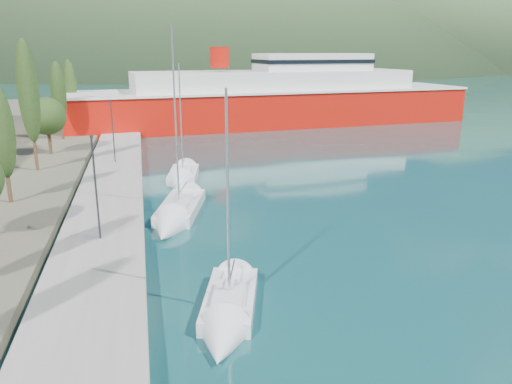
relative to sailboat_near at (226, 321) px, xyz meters
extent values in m
plane|color=#134749|center=(3.24, 114.37, -0.30)|extent=(1400.00, 1400.00, 0.00)
cube|color=gray|center=(-5.76, 20.37, 0.10)|extent=(5.00, 88.00, 0.80)
cone|color=slate|center=(423.24, 594.37, 69.70)|extent=(640.00, 640.00, 140.00)
cone|color=#3A5530|center=(263.24, 374.37, 44.70)|extent=(420.00, 420.00, 90.00)
cylinder|color=#47301E|center=(-12.67, 19.28, 1.34)|extent=(0.30, 0.30, 1.87)
ellipsoid|color=#263D17|center=(-12.67, 19.28, 5.58)|extent=(1.80, 1.80, 6.62)
cylinder|color=#47301E|center=(-12.67, 29.71, 1.70)|extent=(0.30, 0.30, 2.59)
ellipsoid|color=#263D17|center=(-12.67, 29.71, 7.58)|extent=(1.80, 1.80, 9.17)
cylinder|color=#47301E|center=(-12.67, 37.34, 1.64)|extent=(0.36, 0.36, 2.46)
sphere|color=#263D17|center=(-12.67, 37.34, 4.45)|extent=(3.94, 3.94, 3.94)
cylinder|color=#47301E|center=(-12.67, 46.88, 1.45)|extent=(0.30, 0.30, 2.08)
ellipsoid|color=#263D17|center=(-12.67, 46.88, 6.18)|extent=(1.80, 1.80, 7.39)
cylinder|color=#47301E|center=(-12.67, 58.19, 1.45)|extent=(0.30, 0.30, 2.10)
ellipsoid|color=#263D17|center=(-12.67, 58.19, 6.22)|extent=(1.80, 1.80, 7.44)
cylinder|color=#2D2D33|center=(-5.76, 9.97, 3.50)|extent=(0.12, 0.12, 6.00)
cube|color=#2D2D33|center=(-5.76, 10.22, 6.50)|extent=(0.15, 0.50, 0.12)
cylinder|color=#2D2D33|center=(-5.76, 31.17, 3.50)|extent=(0.12, 0.12, 6.00)
cube|color=#2D2D33|center=(-5.76, 31.42, 6.50)|extent=(0.15, 0.50, 0.12)
cube|color=silver|center=(0.51, 1.77, -0.05)|extent=(3.67, 5.91, 0.88)
cube|color=silver|center=(0.41, 1.42, 0.54)|extent=(1.90, 2.49, 0.34)
cylinder|color=silver|center=(0.41, 1.42, 5.03)|extent=(0.12, 0.12, 9.29)
cone|color=silver|center=(-0.46, -1.61, -0.05)|extent=(2.87, 3.08, 2.25)
cube|color=silver|center=(-0.59, 16.28, -0.02)|extent=(4.40, 7.55, 1.01)
cube|color=silver|center=(-0.72, 15.82, 0.65)|extent=(2.26, 3.16, 0.39)
cylinder|color=silver|center=(-0.72, 15.82, 6.63)|extent=(0.12, 0.12, 12.29)
cone|color=silver|center=(-1.83, 11.89, -0.02)|extent=(3.37, 3.89, 2.57)
cube|color=silver|center=(0.48, 26.27, -0.03)|extent=(3.44, 5.96, 0.96)
cube|color=silver|center=(0.42, 25.90, 0.61)|extent=(1.86, 2.47, 0.37)
cylinder|color=silver|center=(0.42, 25.90, 5.26)|extent=(0.12, 0.12, 9.61)
cone|color=silver|center=(-0.17, 22.75, -0.03)|extent=(2.89, 3.02, 2.46)
cube|color=#BC1208|center=(17.51, 58.21, 2.08)|extent=(63.58, 19.03, 6.05)
cube|color=silver|center=(17.51, 58.21, 5.10)|extent=(64.05, 19.46, 0.32)
cube|color=silver|center=(17.51, 58.21, 6.40)|extent=(44.05, 14.94, 3.24)
cube|color=silver|center=(23.95, 58.85, 9.31)|extent=(18.23, 9.71, 2.59)
cylinder|color=#BC1208|center=(8.91, 57.37, 10.07)|extent=(2.81, 2.81, 3.02)
camera|label=1|loc=(-2.98, -18.73, 11.14)|focal=35.00mm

